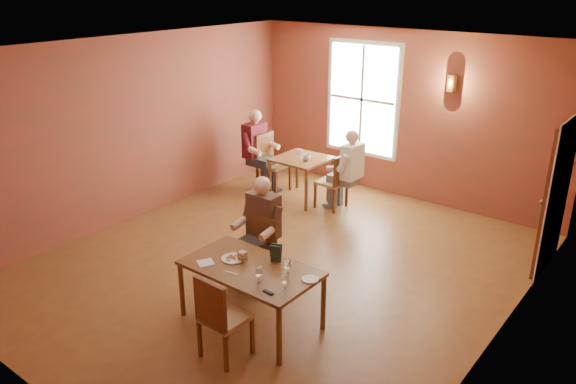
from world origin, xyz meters
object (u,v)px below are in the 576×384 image
Objects in this scene: diner_main at (253,239)px; chair_diner_white at (331,181)px; chair_empty at (225,316)px; chair_diner_maroon at (274,163)px; diner_white at (333,170)px; main_table at (251,295)px; chair_diner_main at (255,254)px; diner_maroon at (272,153)px; second_table at (301,178)px.

diner_main is 1.40× the size of chair_diner_white.
chair_diner_maroon is at bearing 124.71° from chair_empty.
chair_empty is 0.71× the size of diner_white.
chair_diner_main is (-0.50, 0.65, 0.10)m from main_table.
diner_white is (-0.71, 2.89, -0.00)m from diner_main.
diner_maroon reaches higher than diner_main.
second_table is (-2.09, 4.14, -0.10)m from chair_empty.
chair_diner_maroon reaches higher than chair_empty.
chair_diner_main is at bearing -64.13° from second_table.
diner_maroon is (-1.36, 0.00, 0.05)m from diner_white.
main_table is 1.68× the size of chair_diner_main.
main_table is 0.68m from chair_empty.
main_table is 1.77× the size of second_table.
main_table is at bearing -160.59° from chair_diner_white.
chair_diner_white is 0.91× the size of chair_diner_maroon.
main_table is at bearing 127.57° from chair_diner_main.
chair_diner_white is at bearing 0.00° from second_table.
chair_diner_maroon is 0.74× the size of diner_maroon.
diner_main is 3.22m from second_table.
chair_diner_white reaches higher than chair_diner_main.
diner_white is at bearing 90.00° from diner_maroon.
diner_maroon reaches higher than chair_empty.
second_table is 0.77m from diner_maroon.
diner_main is at bearing 90.00° from chair_diner_main.
main_table is 1.59× the size of chair_empty.
diner_white is at bearing 0.00° from second_table.
diner_maroon reaches higher than second_table.
diner_maroon is at bearing -54.42° from diner_main.
diner_maroon is (-0.03, 0.00, 0.20)m from chair_diner_maroon.
chair_diner_maroon is (-2.04, 2.86, 0.08)m from chair_diner_main.
second_table is 0.81× the size of chair_diner_maroon.
chair_diner_main is at bearing 35.47° from chair_diner_maroon.
chair_empty is at bearing -72.55° from main_table.
chair_diner_maroon is (-2.74, 4.14, 0.05)m from chair_empty.
chair_diner_main is at bearing -165.56° from chair_diner_white.
diner_maroon reaches higher than chair_diner_white.
diner_white reaches higher than chair_empty.
diner_white is at bearing -76.12° from chair_diner_main.
chair_empty is 1.11× the size of second_table.
chair_diner_maroon is at bearing 90.00° from chair_diner_white.
diner_main reaches higher than chair_diner_white.
second_table is 0.60× the size of diner_maroon.
second_table is 0.67m from chair_diner_maroon.
chair_empty is 4.96m from chair_diner_maroon.
chair_diner_main is 1.05× the size of second_table.
second_table is at bearing 90.00° from chair_diner_maroon.
diner_main is 1.41× the size of chair_empty.
chair_diner_white is 0.72× the size of diner_white.
chair_diner_main is 2.95m from diner_white.
diner_main is 1.00× the size of diner_white.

